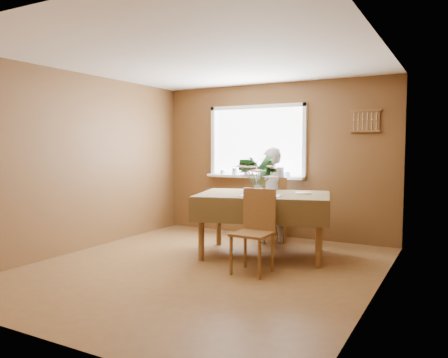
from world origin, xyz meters
The scene contains 15 objects.
floor centered at (0.00, 0.00, 0.00)m, with size 4.50×4.50×0.00m, color brown.
ceiling centered at (0.00, 0.00, 2.50)m, with size 4.50×4.50×0.00m, color white.
wall_back centered at (0.00, 2.25, 1.25)m, with size 4.00×4.00×0.00m, color brown.
wall_front centered at (0.00, -2.25, 1.25)m, with size 4.00×4.00×0.00m, color brown.
wall_left centered at (-2.00, 0.00, 1.25)m, with size 4.50×4.50×0.00m, color brown.
wall_right centered at (2.00, 0.00, 1.25)m, with size 4.50×4.50×0.00m, color brown.
window_assembly centered at (-0.30, 2.20, 1.35)m, with size 1.72×0.20×1.22m.
spoon_rack centered at (1.45, 2.22, 1.85)m, with size 0.44×0.05×0.33m.
dining_table centered at (0.39, 0.95, 0.74)m, with size 1.98×1.60×0.85m.
chair_far centered at (0.16, 1.80, 0.55)m, with size 0.58×0.58×1.01m.
chair_near centered at (0.61, 0.19, 0.53)m, with size 0.42×0.42×0.97m.
seated_woman centered at (0.18, 1.71, 0.73)m, with size 0.54×0.35×1.47m, color white.
flower_bouquet centered at (0.42, 0.70, 1.15)m, with size 0.56×0.56×0.48m.
side_plate centered at (0.86, 1.22, 0.85)m, with size 0.22×0.22×0.01m, color white.
table_knife centered at (0.62, 0.74, 0.85)m, with size 0.02×0.20×0.00m, color silver.
Camera 1 is at (2.73, -4.42, 1.47)m, focal length 35.00 mm.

